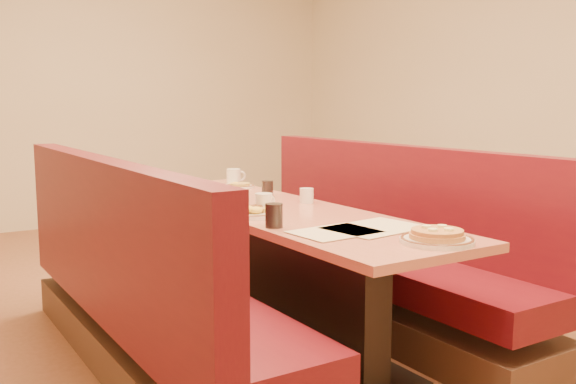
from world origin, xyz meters
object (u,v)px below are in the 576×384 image
booth_left (142,300)px  diner_table (273,276)px  booth_right (377,260)px  soda_tumbler_mid (267,188)px  coffee_mug_d (150,180)px  soda_tumbler_near (274,216)px  coffee_mug_c (234,176)px  eggs_plate (252,212)px  pancake_plate (437,237)px  coffee_mug_a (307,195)px  coffee_mug_b (264,202)px

booth_left → diner_table: bearing=0.0°
booth_right → soda_tumbler_mid: bearing=146.2°
soda_tumbler_mid → coffee_mug_d: bearing=121.8°
booth_right → soda_tumbler_near: booth_right is taller
booth_right → coffee_mug_c: 1.16m
eggs_plate → coffee_mug_d: coffee_mug_d is taller
soda_tumbler_mid → pancake_plate: bearing=-93.3°
coffee_mug_d → soda_tumbler_near: 1.58m
pancake_plate → booth_right: bearing=60.1°
booth_left → soda_tumbler_near: (0.45, -0.48, 0.44)m
booth_right → coffee_mug_c: (-0.45, 0.98, 0.44)m
diner_table → booth_left: size_ratio=1.00×
coffee_mug_a → soda_tumbler_mid: (-0.05, 0.34, 0.00)m
diner_table → soda_tumbler_mid: (0.19, 0.37, 0.42)m
coffee_mug_a → booth_left: bearing=157.3°
coffee_mug_a → soda_tumbler_mid: bearing=74.7°
coffee_mug_d → soda_tumbler_mid: soda_tumbler_mid is taller
coffee_mug_a → coffee_mug_b: coffee_mug_b is taller
coffee_mug_a → coffee_mug_d: size_ratio=0.87×
coffee_mug_a → diner_table: bearing=162.1°
diner_table → booth_left: bearing=180.0°
booth_left → coffee_mug_c: (1.02, 0.98, 0.44)m
booth_left → coffee_mug_c: 1.48m
booth_right → soda_tumbler_near: 1.20m
coffee_mug_b → booth_right: bearing=-9.5°
pancake_plate → coffee_mug_b: size_ratio=2.37×
pancake_plate → soda_tumbler_near: bearing=121.5°
diner_table → soda_tumbler_mid: 0.59m
eggs_plate → coffee_mug_b: bearing=31.7°
soda_tumbler_mid → eggs_plate: bearing=-127.0°
coffee_mug_a → coffee_mug_c: size_ratio=0.76×
booth_right → soda_tumbler_mid: booth_right is taller
pancake_plate → eggs_plate: size_ratio=1.01×
diner_table → coffee_mug_c: 1.11m
coffee_mug_b → coffee_mug_d: 1.21m
booth_left → soda_tumbler_mid: bearing=21.8°
diner_table → coffee_mug_c: (0.28, 0.98, 0.43)m
booth_right → coffee_mug_c: size_ratio=18.32×
booth_left → coffee_mug_a: size_ratio=23.98×
booth_left → soda_tumbler_near: 0.79m
coffee_mug_d → pancake_plate: bearing=-93.7°
soda_tumbler_mid → coffee_mug_c: bearing=80.9°
booth_left → booth_right: size_ratio=1.00×
diner_table → soda_tumbler_mid: bearing=63.2°
pancake_plate → soda_tumbler_near: soda_tumbler_near is taller
pancake_plate → coffee_mug_c: 2.09m
diner_table → coffee_mug_b: coffee_mug_b is taller
diner_table → pancake_plate: (0.10, -1.10, 0.40)m
eggs_plate → pancake_plate: bearing=-71.5°
coffee_mug_d → soda_tumbler_near: (-0.01, -1.58, 0.01)m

